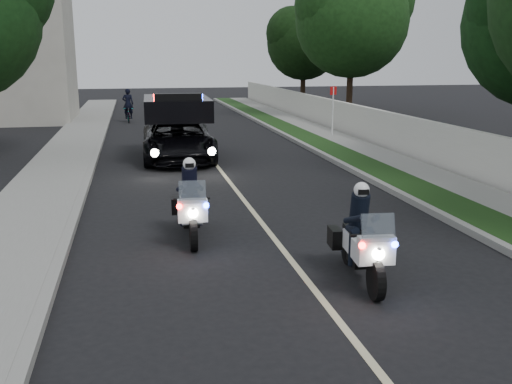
# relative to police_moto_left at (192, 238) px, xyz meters

# --- Properties ---
(ground) EXTENTS (120.00, 120.00, 0.00)m
(ground) POSITION_rel_police_moto_left_xyz_m (1.64, -2.24, 0.00)
(ground) COLOR black
(ground) RESTS_ON ground
(curb_right) EXTENTS (0.20, 60.00, 0.15)m
(curb_right) POSITION_rel_police_moto_left_xyz_m (5.74, 7.76, 0.07)
(curb_right) COLOR gray
(curb_right) RESTS_ON ground
(grass_verge) EXTENTS (1.20, 60.00, 0.16)m
(grass_verge) POSITION_rel_police_moto_left_xyz_m (6.44, 7.76, 0.08)
(grass_verge) COLOR #193814
(grass_verge) RESTS_ON ground
(sidewalk_right) EXTENTS (1.40, 60.00, 0.16)m
(sidewalk_right) POSITION_rel_police_moto_left_xyz_m (7.74, 7.76, 0.08)
(sidewalk_right) COLOR gray
(sidewalk_right) RESTS_ON ground
(property_wall) EXTENTS (0.22, 60.00, 1.50)m
(property_wall) POSITION_rel_police_moto_left_xyz_m (8.74, 7.76, 0.75)
(property_wall) COLOR beige
(property_wall) RESTS_ON ground
(curb_left) EXTENTS (0.20, 60.00, 0.15)m
(curb_left) POSITION_rel_police_moto_left_xyz_m (-2.46, 7.76, 0.07)
(curb_left) COLOR gray
(curb_left) RESTS_ON ground
(sidewalk_left) EXTENTS (2.00, 60.00, 0.16)m
(sidewalk_left) POSITION_rel_police_moto_left_xyz_m (-3.56, 7.76, 0.08)
(sidewalk_left) COLOR gray
(sidewalk_left) RESTS_ON ground
(lane_marking) EXTENTS (0.12, 50.00, 0.01)m
(lane_marking) POSITION_rel_police_moto_left_xyz_m (1.64, 7.76, 0.00)
(lane_marking) COLOR #BFB78C
(lane_marking) RESTS_ON ground
(police_moto_left) EXTENTS (0.77, 1.97, 1.65)m
(police_moto_left) POSITION_rel_police_moto_left_xyz_m (0.00, 0.00, 0.00)
(police_moto_left) COLOR white
(police_moto_left) RESTS_ON ground
(police_moto_right) EXTENTS (0.87, 1.99, 1.64)m
(police_moto_right) POSITION_rel_police_moto_left_xyz_m (2.52, -2.87, 0.00)
(police_moto_right) COLOR silver
(police_moto_right) RESTS_ON ground
(police_suv) EXTENTS (2.60, 5.37, 2.58)m
(police_suv) POSITION_rel_police_moto_left_xyz_m (0.47, 9.33, 0.00)
(police_suv) COLOR black
(police_suv) RESTS_ON ground
(bicycle) EXTENTS (0.60, 1.58, 0.82)m
(bicycle) POSITION_rel_police_moto_left_xyz_m (-1.32, 22.03, 0.00)
(bicycle) COLOR black
(bicycle) RESTS_ON ground
(cyclist) EXTENTS (0.63, 0.44, 1.67)m
(cyclist) POSITION_rel_police_moto_left_xyz_m (-1.32, 22.03, 0.00)
(cyclist) COLOR black
(cyclist) RESTS_ON ground
(sign_post) EXTENTS (0.49, 0.49, 2.40)m
(sign_post) POSITION_rel_police_moto_left_xyz_m (7.64, 13.25, 0.00)
(sign_post) COLOR #B81C0D
(sign_post) RESTS_ON ground
(tree_right_d) EXTENTS (6.56, 6.56, 10.92)m
(tree_right_d) POSITION_rel_police_moto_left_xyz_m (11.53, 21.41, 0.00)
(tree_right_d) COLOR #1A4216
(tree_right_d) RESTS_ON ground
(tree_right_e) EXTENTS (6.28, 6.28, 8.86)m
(tree_right_e) POSITION_rel_police_moto_left_xyz_m (11.18, 29.93, 0.00)
(tree_right_e) COLOR black
(tree_right_e) RESTS_ON ground
(tree_left_far) EXTENTS (5.67, 5.67, 8.68)m
(tree_left_far) POSITION_rel_police_moto_left_xyz_m (-7.75, 26.44, 0.00)
(tree_left_far) COLOR #103410
(tree_left_far) RESTS_ON ground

